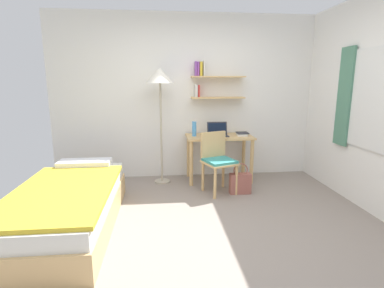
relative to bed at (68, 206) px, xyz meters
The scene contains 10 objects.
ground_plane 1.53m from the bed, 11.09° to the right, with size 5.28×5.28×0.00m, color gray.
wall_back 2.52m from the bed, 49.22° to the left, with size 4.40×0.27×2.60m.
bed is the anchor object (origin of this frame).
desk 2.40m from the bed, 36.38° to the left, with size 1.03×0.56×0.72m.
desk_chair 2.02m from the bed, 26.74° to the left, with size 0.53×0.53×0.85m.
standing_lamp 2.16m from the bed, 54.04° to the left, with size 0.41×0.41×1.75m.
laptop 2.41m from the bed, 36.86° to the left, with size 0.32×0.22×0.21m.
water_bottle 2.15m from the bed, 42.85° to the left, with size 0.07×0.07×0.23m, color #4C99DB.
book_stack 2.73m from the bed, 31.83° to the left, with size 0.20×0.25×0.05m.
handbag 2.25m from the bed, 20.58° to the left, with size 0.30×0.12×0.44m.
Camera 1 is at (-0.47, -2.81, 1.55)m, focal length 27.76 mm.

